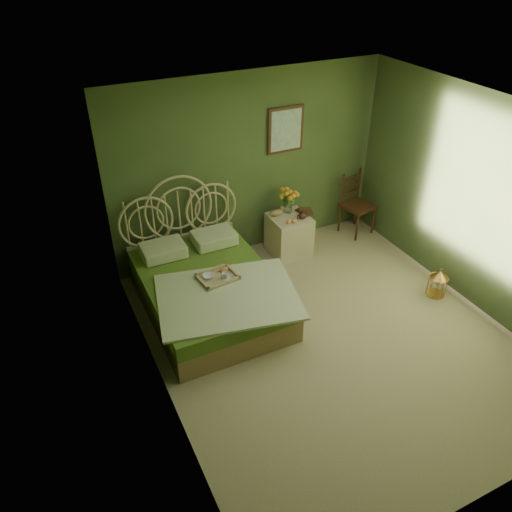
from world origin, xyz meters
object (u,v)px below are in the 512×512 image
chair (355,199)px  birdcage (438,283)px  bed (208,288)px  nightstand (289,231)px

chair → birdcage: 1.92m
bed → nightstand: size_ratio=2.21×
chair → birdcage: bearing=-101.8°
nightstand → birdcage: bearing=-54.5°
bed → nightstand: bearing=24.7°
birdcage → chair: bearing=90.4°
bed → chair: 2.91m
nightstand → chair: size_ratio=1.05×
birdcage → bed: bearing=159.3°
chair → birdcage: size_ratio=2.66×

